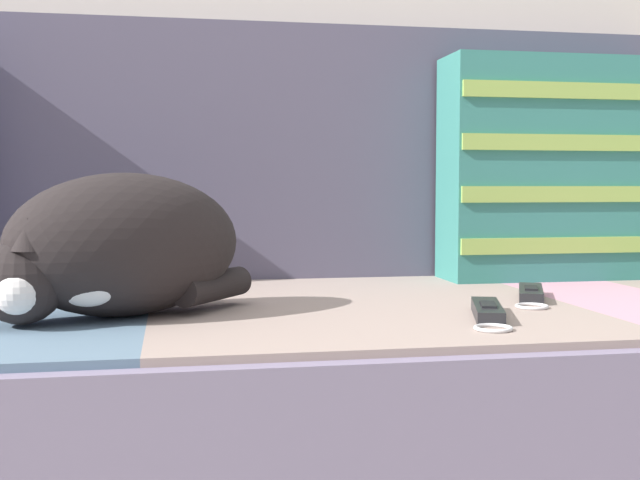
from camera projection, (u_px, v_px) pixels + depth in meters
The scene contains 6 objects.
couch at pixel (221, 421), 1.25m from camera, with size 2.01×0.85×0.37m.
sofa_backrest at pixel (208, 153), 1.57m from camera, with size 1.97×0.14×0.49m.
throw_pillow_striped at pixel (556, 169), 1.55m from camera, with size 0.44×0.14×0.42m.
sleeping_cat at pixel (116, 250), 1.09m from camera, with size 0.38×0.32×0.20m.
game_remote_near at pixel (488, 312), 1.09m from camera, with size 0.10×0.20×0.02m.
game_remote_far at pixel (531, 294), 1.26m from camera, with size 0.12×0.19×0.02m.
Camera 1 is at (-0.07, -1.11, 0.55)m, focal length 45.00 mm.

